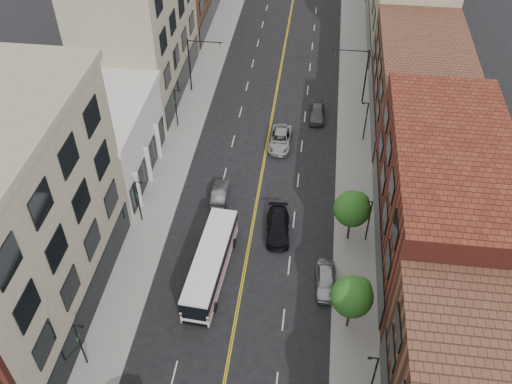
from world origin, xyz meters
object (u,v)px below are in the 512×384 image
at_px(car_lane_behind, 220,192).
at_px(car_lane_a, 278,227).
at_px(city_bus, 211,263).
at_px(car_parked_far, 326,280).
at_px(car_lane_c, 317,113).
at_px(car_lane_b, 280,139).

distance_m(car_lane_behind, car_lane_a, 7.71).
height_order(city_bus, car_parked_far, city_bus).
xyz_separation_m(car_lane_a, car_lane_c, (2.89, 19.84, -0.02)).
height_order(car_parked_far, car_lane_b, car_parked_far).
bearing_deg(car_lane_a, car_parked_far, -55.88).
xyz_separation_m(car_lane_behind, car_lane_a, (6.41, -4.29, 0.08)).
relative_size(city_bus, car_parked_far, 2.51).
xyz_separation_m(car_parked_far, car_lane_a, (-4.84, 5.97, 0.01)).
bearing_deg(car_lane_a, car_lane_b, 89.42).
bearing_deg(city_bus, car_parked_far, 3.67).
bearing_deg(car_lane_b, car_lane_behind, -117.70).
xyz_separation_m(car_parked_far, car_lane_c, (-1.95, 25.81, -0.01)).
height_order(car_lane_behind, car_lane_c, car_lane_c).
bearing_deg(car_lane_behind, car_parked_far, 136.22).
height_order(car_parked_far, car_lane_behind, car_parked_far).
height_order(car_lane_a, car_lane_c, car_lane_a).
xyz_separation_m(car_lane_behind, car_lane_c, (9.29, 15.56, 0.06)).
distance_m(city_bus, car_lane_b, 20.49).
xyz_separation_m(city_bus, car_lane_behind, (-0.96, 10.26, -0.99)).
bearing_deg(car_lane_behind, car_lane_a, 144.80).
height_order(car_parked_far, car_lane_c, car_parked_far).
height_order(car_lane_a, car_lane_b, car_lane_a).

